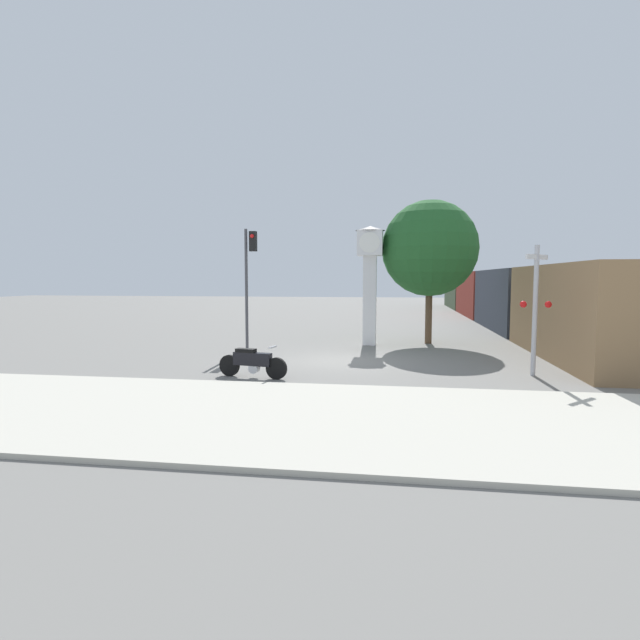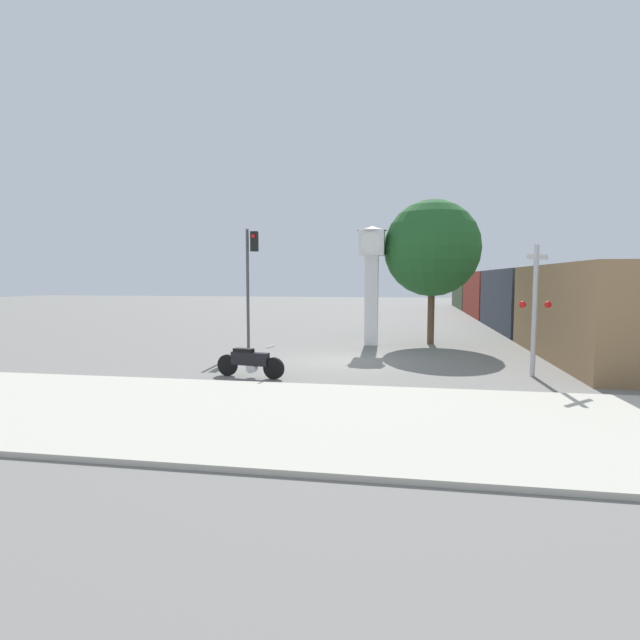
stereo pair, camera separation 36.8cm
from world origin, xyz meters
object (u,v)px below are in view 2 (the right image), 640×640
(street_tree, at_px, (432,248))
(clock_tower, at_px, (372,267))
(motorcycle, at_px, (250,362))
(freight_train, at_px, (502,296))
(railroad_crossing_signal, at_px, (535,305))
(traffic_light, at_px, (251,268))

(street_tree, bearing_deg, clock_tower, -161.60)
(motorcycle, distance_m, freight_train, 23.76)
(motorcycle, bearing_deg, railroad_crossing_signal, 21.70)
(clock_tower, height_order, street_tree, street_tree)
(clock_tower, height_order, railroad_crossing_signal, clock_tower)
(freight_train, bearing_deg, clock_tower, -120.31)
(clock_tower, height_order, freight_train, clock_tower)
(railroad_crossing_signal, bearing_deg, clock_tower, 130.02)
(motorcycle, xyz_separation_m, clock_tower, (3.00, 7.82, 2.94))
(freight_train, bearing_deg, motorcycle, -117.03)
(motorcycle, height_order, freight_train, freight_train)
(railroad_crossing_signal, height_order, street_tree, street_tree)
(motorcycle, distance_m, clock_tower, 8.87)
(railroad_crossing_signal, bearing_deg, traffic_light, 157.78)
(clock_tower, distance_m, traffic_light, 5.22)
(motorcycle, relative_size, clock_tower, 0.42)
(traffic_light, relative_size, railroad_crossing_signal, 1.26)
(street_tree, bearing_deg, freight_train, 67.33)
(freight_train, distance_m, traffic_light, 19.98)
(clock_tower, xyz_separation_m, street_tree, (2.58, 0.86, 0.81))
(motorcycle, height_order, railroad_crossing_signal, railroad_crossing_signal)
(motorcycle, relative_size, railroad_crossing_signal, 0.55)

